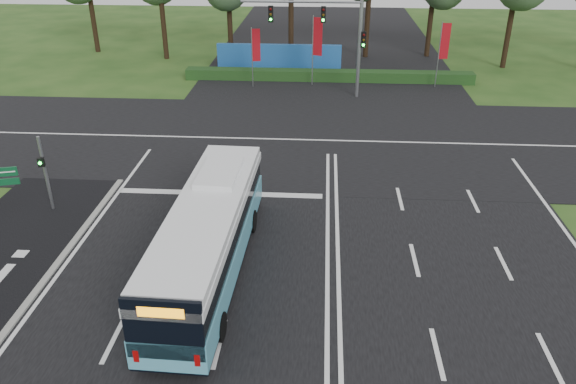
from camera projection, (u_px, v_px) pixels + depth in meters
name	position (u px, v px, depth m)	size (l,w,h in m)	color
ground	(327.00, 258.00, 21.47)	(120.00, 120.00, 0.00)	#234617
road_main	(327.00, 257.00, 21.46)	(20.00, 120.00, 0.04)	black
road_cross	(328.00, 141.00, 32.12)	(120.00, 14.00, 0.05)	black
kerb_strip	(35.00, 294.00, 19.36)	(0.25, 18.00, 0.12)	gray
city_bus	(209.00, 236.00, 19.86)	(2.59, 10.92, 3.12)	#54AAC4
pedestrian_signal	(45.00, 171.00, 23.99)	(0.32, 0.42, 3.46)	gray
banner_flag_left	(255.00, 49.00, 40.49)	(0.64, 0.14, 4.34)	gray
banner_flag_mid	(316.00, 41.00, 40.64)	(0.72, 0.29, 5.08)	gray
banner_flag_right	(443.00, 45.00, 40.31)	(0.70, 0.11, 4.76)	gray
traffic_light_gantry	(333.00, 29.00, 37.56)	(8.41, 0.28, 7.00)	gray
hedge	(328.00, 76.00, 43.06)	(22.00, 1.20, 0.80)	#183C16
blue_hoarding	(279.00, 58.00, 45.20)	(10.00, 0.30, 2.20)	#1E57A3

